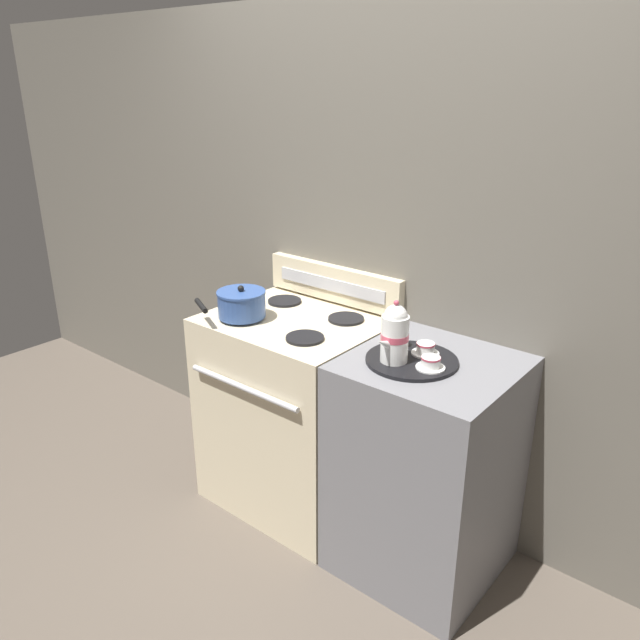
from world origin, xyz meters
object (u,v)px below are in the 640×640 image
object	(u,v)px
stove	(295,412)
saucepan	(241,304)
teacup_left	(425,349)
serving_tray	(412,360)
teapot	(395,334)
teacup_right	(431,363)
creamer_jug	(398,337)

from	to	relation	value
stove	saucepan	size ratio (longest dim) A/B	3.04
teacup_left	serving_tray	bearing A→B (deg)	-104.06
saucepan	teapot	bearing A→B (deg)	2.23
teacup_left	stove	bearing A→B (deg)	-178.34
serving_tray	teacup_right	size ratio (longest dim) A/B	3.24
stove	saucepan	xyz separation A→B (m)	(-0.18, -0.14, 0.52)
teacup_right	stove	bearing A→B (deg)	173.85
serving_tray	teacup_right	xyz separation A→B (m)	(0.09, -0.03, 0.03)
stove	teacup_left	bearing A→B (deg)	1.66
teapot	teacup_right	xyz separation A→B (m)	(0.13, 0.03, -0.09)
saucepan	teacup_right	bearing A→B (deg)	3.90
saucepan	creamer_jug	bearing A→B (deg)	11.99
creamer_jug	saucepan	bearing A→B (deg)	-168.01
saucepan	teacup_left	distance (m)	0.83
serving_tray	saucepan	bearing A→B (deg)	-173.61
teacup_left	creamer_jug	size ratio (longest dim) A/B	1.35
saucepan	teapot	world-z (taller)	teapot
stove	teacup_left	size ratio (longest dim) A/B	8.82
teacup_right	saucepan	bearing A→B (deg)	-176.10
serving_tray	teapot	world-z (taller)	teapot
teapot	teacup_right	bearing A→B (deg)	13.13
serving_tray	teapot	size ratio (longest dim) A/B	1.45
teacup_right	teapot	bearing A→B (deg)	-166.87
serving_tray	stove	bearing A→B (deg)	175.55
teacup_left	saucepan	bearing A→B (deg)	-169.16
stove	teacup_right	distance (m)	0.87
stove	serving_tray	size ratio (longest dim) A/B	2.72
serving_tray	creamer_jug	xyz separation A→B (m)	(-0.10, 0.06, 0.05)
serving_tray	teacup_left	bearing A→B (deg)	75.94
teapot	teacup_right	distance (m)	0.16
teacup_left	teacup_right	distance (m)	0.12
teapot	teacup_left	bearing A→B (deg)	65.45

